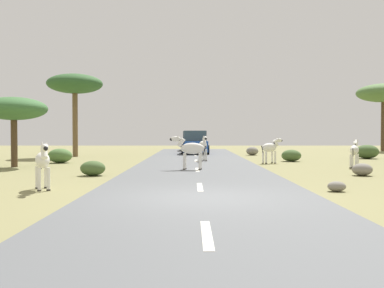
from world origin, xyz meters
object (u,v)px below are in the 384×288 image
object	(u,v)px
zebra_2	(354,150)
rock_4	(362,169)
zebra_0	(203,145)
zebra_1	(270,148)
bush_3	(60,156)
car_1	(195,143)
bush_1	(93,168)
rock_1	(252,151)
bush_2	(291,156)
rock_3	(336,186)
zebra_4	(190,149)
tree_1	(14,109)
bush_0	(367,152)
tree_4	(75,85)
car_0	(192,142)
tree_2	(383,93)
zebra_3	(42,161)

from	to	relation	value
zebra_2	rock_4	bearing A→B (deg)	-79.06
zebra_0	zebra_2	size ratio (longest dim) A/B	1.12
zebra_0	zebra_1	world-z (taller)	zebra_0
bush_3	car_1	bearing A→B (deg)	51.84
zebra_2	bush_1	size ratio (longest dim) A/B	1.45
car_1	rock_4	world-z (taller)	car_1
zebra_0	zebra_2	xyz separation A→B (m)	(6.96, -4.22, -0.10)
rock_1	zebra_2	bearing A→B (deg)	-74.34
zebra_0	bush_2	bearing A→B (deg)	175.11
rock_1	rock_3	size ratio (longest dim) A/B	1.81
zebra_4	bush_3	distance (m)	8.64
zebra_2	car_1	world-z (taller)	car_1
tree_1	bush_0	xyz separation A→B (m)	(19.55, 6.85, -2.32)
rock_3	bush_3	bearing A→B (deg)	133.95
tree_4	bush_3	distance (m)	7.69
tree_1	bush_3	size ratio (longest dim) A/B	2.57
zebra_1	rock_4	bearing A→B (deg)	-12.43
bush_0	rock_4	size ratio (longest dim) A/B	1.91
zebra_1	rock_4	distance (m)	7.11
bush_0	rock_3	size ratio (longest dim) A/B	2.86
car_0	bush_2	world-z (taller)	car_0
tree_2	rock_4	world-z (taller)	tree_2
bush_0	bush_3	size ratio (longest dim) A/B	1.12
rock_3	zebra_3	bearing A→B (deg)	177.90
zebra_0	tree_4	distance (m)	10.85
zebra_0	tree_4	bearing A→B (deg)	-40.57
zebra_3	bush_3	distance (m)	11.70
zebra_1	car_0	xyz separation A→B (m)	(-4.16, 15.76, 0.01)
zebra_2	zebra_1	bearing A→B (deg)	166.21
zebra_4	bush_0	distance (m)	14.24
rock_3	car_1	bearing A→B (deg)	100.32
bush_0	bush_1	bearing A→B (deg)	-143.27
zebra_3	rock_1	size ratio (longest dim) A/B	1.52
zebra_3	zebra_0	bearing A→B (deg)	-136.28
tree_2	bush_3	distance (m)	29.39
tree_1	bush_2	world-z (taller)	tree_1
tree_1	rock_4	bearing A→B (deg)	-15.71
bush_3	rock_3	xyz separation A→B (m)	(11.21, -11.63, -0.25)
zebra_3	tree_4	xyz separation A→B (m)	(-3.71, 17.51, 4.05)
tree_1	bush_3	bearing A→B (deg)	65.46
zebra_1	tree_4	world-z (taller)	tree_4
tree_4	zebra_1	bearing A→B (deg)	-28.45
car_0	bush_3	size ratio (longest dim) A/B	3.39
car_0	rock_3	xyz separation A→B (m)	(4.02, -26.98, -0.71)
zebra_3	car_1	world-z (taller)	car_1
zebra_2	rock_3	bearing A→B (deg)	-86.09
bush_0	rock_4	xyz separation A→B (m)	(-4.57, -11.06, -0.20)
car_1	bush_1	bearing A→B (deg)	-104.82
tree_1	rock_3	distance (m)	15.50
zebra_2	car_0	xyz separation A→B (m)	(-7.57, 18.70, 0.03)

